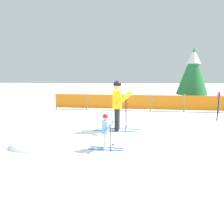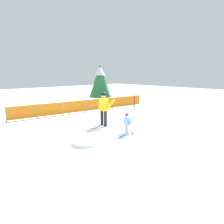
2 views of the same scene
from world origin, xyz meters
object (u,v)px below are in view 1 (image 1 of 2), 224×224
(skier_child, at_px, (106,129))
(trail_marker, at_px, (218,103))
(safety_fence, at_px, (151,102))
(skier_adult, at_px, (118,101))
(conifer_far, at_px, (193,71))

(skier_child, relative_size, trail_marker, 0.78)
(trail_marker, bearing_deg, safety_fence, 139.02)
(skier_adult, relative_size, skier_child, 1.80)
(skier_adult, xyz_separation_m, conifer_far, (4.43, 5.74, 1.06))
(skier_adult, bearing_deg, conifer_far, 57.54)
(skier_adult, bearing_deg, skier_child, -93.47)
(skier_adult, xyz_separation_m, trail_marker, (4.34, 1.75, -0.29))
(safety_fence, distance_m, conifer_far, 3.62)
(safety_fence, relative_size, trail_marker, 8.33)
(skier_adult, distance_m, skier_child, 2.07)
(conifer_far, height_order, trail_marker, conifer_far)
(skier_adult, distance_m, trail_marker, 4.69)
(skier_child, height_order, safety_fence, skier_child)
(skier_child, relative_size, safety_fence, 0.09)
(skier_adult, relative_size, safety_fence, 0.17)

